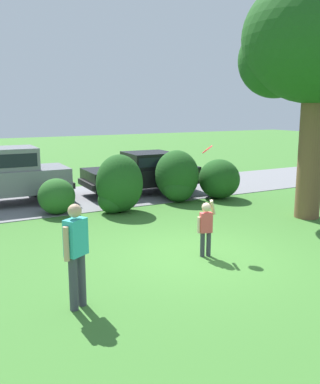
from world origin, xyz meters
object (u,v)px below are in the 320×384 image
object	(u,v)px
parked_sedan	(143,171)
child_thrower	(206,225)
adult_onlooker	(76,250)
oak_tree_large	(318,47)
frisbee	(207,149)

from	to	relation	value
parked_sedan	child_thrower	xyz separation A→B (m)	(-1.95, -6.94, -0.13)
child_thrower	adult_onlooker	bearing A→B (deg)	-162.40
oak_tree_large	parked_sedan	size ratio (longest dim) A/B	1.55
oak_tree_large	frisbee	distance (m)	5.12
adult_onlooker	oak_tree_large	bearing A→B (deg)	17.45
parked_sedan	frisbee	distance (m)	6.65
frisbee	adult_onlooker	size ratio (longest dim) A/B	0.18
oak_tree_large	adult_onlooker	bearing A→B (deg)	-162.55
child_thrower	adult_onlooker	xyz separation A→B (m)	(-3.23, -1.02, 0.27)
oak_tree_large	child_thrower	bearing A→B (deg)	-162.65
parked_sedan	frisbee	xyz separation A→B (m)	(-1.52, -6.31, 1.44)
frisbee	adult_onlooker	xyz separation A→B (m)	(-3.66, -1.65, -1.30)
frisbee	adult_onlooker	world-z (taller)	frisbee
child_thrower	frisbee	size ratio (longest dim) A/B	4.15
parked_sedan	frisbee	world-z (taller)	frisbee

